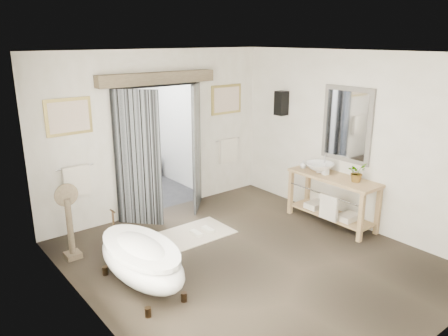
{
  "coord_description": "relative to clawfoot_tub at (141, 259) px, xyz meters",
  "views": [
    {
      "loc": [
        -3.8,
        -4.19,
        3.09
      ],
      "look_at": [
        0.0,
        0.6,
        1.25
      ],
      "focal_mm": 35.0,
      "sensor_mm": 36.0,
      "label": 1
    }
  ],
  "objects": [
    {
      "name": "basin",
      "position": [
        3.51,
        0.09,
        0.53
      ],
      "size": [
        0.55,
        0.55,
        0.17
      ],
      "primitive_type": "imported",
      "rotation": [
        0.0,
        0.0,
        0.12
      ],
      "color": "white",
      "rests_on": "vanity"
    },
    {
      "name": "pedestal_mirror",
      "position": [
        -0.42,
        1.34,
        0.09
      ],
      "size": [
        0.34,
        0.22,
        1.14
      ],
      "color": "brown",
      "rests_on": "ground_plane"
    },
    {
      "name": "shower_room",
      "position": [
        1.55,
        3.66,
        0.51
      ],
      "size": [
        2.22,
        2.01,
        2.51
      ],
      "color": "black",
      "rests_on": "ground_plane"
    },
    {
      "name": "soap_bottle_b",
      "position": [
        3.47,
        0.42,
        0.53
      ],
      "size": [
        0.15,
        0.15,
        0.15
      ],
      "primitive_type": "imported",
      "rotation": [
        0.0,
        0.0,
        0.35
      ],
      "color": "gray",
      "rests_on": "vanity"
    },
    {
      "name": "soap_bottle_a",
      "position": [
        3.49,
        -0.06,
        0.55
      ],
      "size": [
        0.11,
        0.11,
        0.2
      ],
      "primitive_type": "imported",
      "rotation": [
        0.0,
        0.0,
        -0.17
      ],
      "color": "gray",
      "rests_on": "vanity"
    },
    {
      "name": "ground_plane",
      "position": [
        1.55,
        -0.33,
        -0.4
      ],
      "size": [
        5.0,
        5.0,
        0.0
      ],
      "primitive_type": "plane",
      "color": "#4A3E30"
    },
    {
      "name": "room_shell",
      "position": [
        1.52,
        -0.46,
        1.46
      ],
      "size": [
        4.52,
        5.02,
        2.91
      ],
      "color": "white",
      "rests_on": "ground_plane"
    },
    {
      "name": "clawfoot_tub",
      "position": [
        0.0,
        0.0,
        0.0
      ],
      "size": [
        0.75,
        1.67,
        0.82
      ],
      "color": "#302114",
      "rests_on": "ground_plane"
    },
    {
      "name": "vanity",
      "position": [
        3.51,
        -0.22,
        0.11
      ],
      "size": [
        0.57,
        1.6,
        0.85
      ],
      "color": "tan",
      "rests_on": "ground_plane"
    },
    {
      "name": "back_wall_dressing",
      "position": [
        1.55,
        1.99,
        1.16
      ],
      "size": [
        3.82,
        0.71,
        2.52
      ],
      "color": "black",
      "rests_on": "ground_plane"
    },
    {
      "name": "rug",
      "position": [
        1.43,
        0.89,
        -0.39
      ],
      "size": [
        1.2,
        0.8,
        0.01
      ],
      "primitive_type": "cube",
      "rotation": [
        0.0,
        0.0,
        -0.0
      ],
      "color": "beige",
      "rests_on": "ground_plane"
    },
    {
      "name": "plant",
      "position": [
        3.58,
        -0.61,
        0.61
      ],
      "size": [
        0.3,
        0.26,
        0.31
      ],
      "primitive_type": "imported",
      "rotation": [
        0.0,
        0.0,
        -0.05
      ],
      "color": "gray",
      "rests_on": "vanity"
    },
    {
      "name": "slippers",
      "position": [
        1.54,
        0.82,
        -0.36
      ],
      "size": [
        0.34,
        0.26,
        0.05
      ],
      "color": "white",
      "rests_on": "rug"
    }
  ]
}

